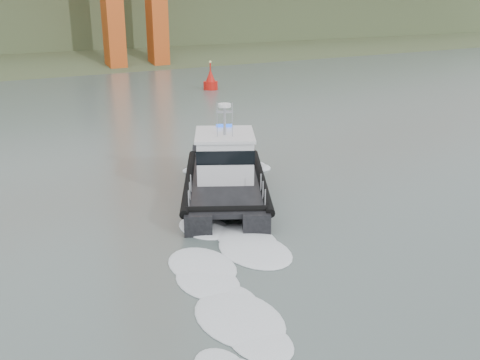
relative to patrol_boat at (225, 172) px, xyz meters
name	(u,v)px	position (x,y,z in m)	size (l,w,h in m)	color
ground	(325,277)	(-1.66, -11.16, -1.46)	(400.00, 400.00, 0.00)	slate
patrol_boat	(225,172)	(0.00, 0.00, 0.00)	(9.74, 12.59, 5.83)	black
nav_buoy	(211,81)	(19.62, 36.63, -0.40)	(1.94, 1.94, 4.03)	red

